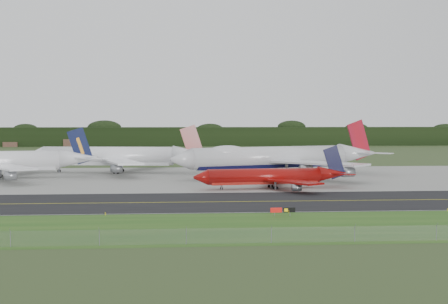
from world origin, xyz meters
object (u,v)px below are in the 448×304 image
jet_ba_747 (277,158)px  jet_red_737 (273,177)px  jet_star_tail (118,157)px  taxiway_sign (283,210)px

jet_ba_747 → jet_red_737: bearing=-101.2°
jet_ba_747 → jet_star_tail: bearing=159.1°
taxiway_sign → jet_star_tail: bearing=112.2°
jet_ba_747 → taxiway_sign: bearing=-98.4°
jet_red_737 → taxiway_sign: bearing=-96.5°
jet_red_737 → jet_star_tail: size_ratio=0.67×
jet_red_737 → taxiway_sign: jet_red_737 is taller
jet_star_tail → jet_ba_747: bearing=-20.9°
jet_ba_747 → taxiway_sign: size_ratio=14.77×
jet_red_737 → jet_star_tail: (-43.11, 49.11, 2.25)m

